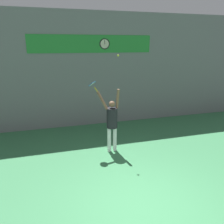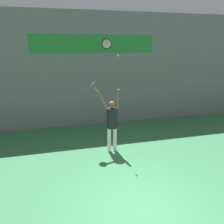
# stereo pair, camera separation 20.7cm
# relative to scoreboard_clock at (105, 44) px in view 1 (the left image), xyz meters

# --- Properties ---
(ground_plane) EXTENTS (18.00, 18.00, 0.00)m
(ground_plane) POSITION_rel_scoreboard_clock_xyz_m (-0.54, -5.81, -3.66)
(ground_plane) COLOR #387A4C
(back_wall) EXTENTS (18.00, 0.10, 5.00)m
(back_wall) POSITION_rel_scoreboard_clock_xyz_m (-0.54, 0.08, -1.16)
(back_wall) COLOR slate
(back_wall) RESTS_ON ground_plane
(sponsor_banner) EXTENTS (5.34, 0.02, 0.74)m
(sponsor_banner) POSITION_rel_scoreboard_clock_xyz_m (-0.54, 0.02, -0.00)
(sponsor_banner) COLOR #288C38
(scoreboard_clock) EXTENTS (0.45, 0.04, 0.45)m
(scoreboard_clock) POSITION_rel_scoreboard_clock_xyz_m (0.00, 0.00, 0.00)
(scoreboard_clock) COLOR beige
(tennis_player) EXTENTS (0.77, 0.47, 2.22)m
(tennis_player) POSITION_rel_scoreboard_clock_xyz_m (-0.48, -2.84, -2.51)
(tennis_player) COLOR white
(tennis_player) RESTS_ON ground_plane
(tennis_racket) EXTENTS (0.36, 0.37, 0.35)m
(tennis_racket) POSITION_rel_scoreboard_clock_xyz_m (-1.05, -2.51, -1.30)
(tennis_racket) COLOR yellow
(tennis_ball) EXTENTS (0.06, 0.06, 0.06)m
(tennis_ball) POSITION_rel_scoreboard_clock_xyz_m (-0.28, -2.88, -0.36)
(tennis_ball) COLOR #CCDB2D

